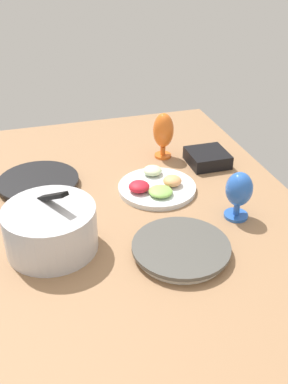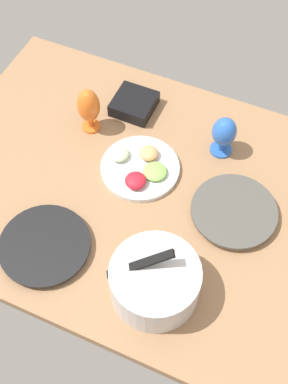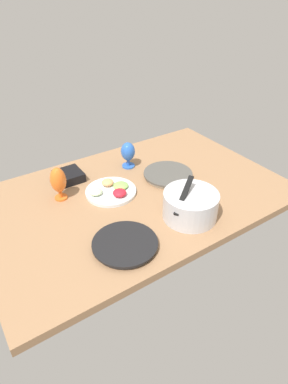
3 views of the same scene
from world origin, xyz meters
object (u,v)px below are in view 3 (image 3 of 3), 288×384
object	(u,v)px
hurricane_glass_blue	(128,153)
square_bowl_black	(69,176)
fruit_platter	(111,190)
hurricane_glass_orange	(58,181)
dinner_plate_left	(168,175)
mixing_bowl	(190,204)
dinner_plate_right	(125,244)

from	to	relation	value
hurricane_glass_blue	square_bowl_black	bearing A→B (deg)	-8.78
fruit_platter	hurricane_glass_orange	bearing A→B (deg)	-23.26
dinner_plate_left	hurricane_glass_orange	xyz separation A→B (cm)	(59.27, -14.36, 9.16)
mixing_bowl	hurricane_glass_blue	world-z (taller)	mixing_bowl
fruit_platter	square_bowl_black	bearing A→B (deg)	-61.39
hurricane_glass_orange	fruit_platter	bearing A→B (deg)	156.74
mixing_bowl	square_bowl_black	size ratio (longest dim) A/B	1.80
fruit_platter	hurricane_glass_orange	xyz separation A→B (cm)	(24.23, -10.41, 9.09)
hurricane_glass_orange	hurricane_glass_blue	bearing A→B (deg)	-169.11
dinner_plate_right	fruit_platter	xyz separation A→B (cm)	(-14.87, -39.34, 0.27)
dinner_plate_left	mixing_bowl	world-z (taller)	mixing_bowl
dinner_plate_right	square_bowl_black	distance (cm)	64.37
fruit_platter	square_bowl_black	distance (cm)	28.51
dinner_plate_left	square_bowl_black	xyz separation A→B (cm)	(48.68, -28.95, 1.23)
fruit_platter	hurricane_glass_orange	world-z (taller)	hurricane_glass_orange
hurricane_glass_blue	dinner_plate_right	bearing A→B (deg)	57.50
mixing_bowl	fruit_platter	bearing A→B (deg)	-60.34
dinner_plate_left	mixing_bowl	xyz separation A→B (cm)	(13.10, 34.58, 5.61)
square_bowl_black	hurricane_glass_blue	bearing A→B (deg)	171.22
hurricane_glass_blue	hurricane_glass_orange	world-z (taller)	hurricane_glass_orange
dinner_plate_right	fruit_platter	size ratio (longest dim) A/B	1.05
hurricane_glass_blue	hurricane_glass_orange	xyz separation A→B (cm)	(46.79, 9.00, 1.27)
hurricane_glass_orange	dinner_plate_left	bearing A→B (deg)	166.38
hurricane_glass_orange	square_bowl_black	xyz separation A→B (cm)	(-10.59, -14.59, -7.93)
dinner_plate_right	square_bowl_black	size ratio (longest dim) A/B	1.94
dinner_plate_left	hurricane_glass_blue	world-z (taller)	hurricane_glass_blue
dinner_plate_left	fruit_platter	size ratio (longest dim) A/B	1.03
dinner_plate_right	hurricane_glass_orange	bearing A→B (deg)	-79.35
dinner_plate_left	mixing_bowl	bearing A→B (deg)	69.25
mixing_bowl	hurricane_glass_orange	bearing A→B (deg)	-46.67
mixing_bowl	fruit_platter	xyz separation A→B (cm)	(21.94, -38.53, -5.54)
dinner_plate_left	square_bowl_black	distance (cm)	56.65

